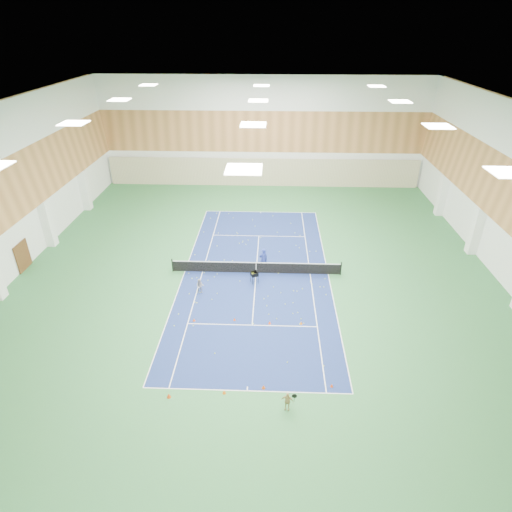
{
  "coord_description": "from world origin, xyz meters",
  "views": [
    {
      "loc": [
        1.1,
        -27.93,
        16.92
      ],
      "look_at": [
        0.03,
        -0.93,
        2.0
      ],
      "focal_mm": 30.0,
      "sensor_mm": 36.0,
      "label": 1
    }
  ],
  "objects_px": {
    "coach": "(263,259)",
    "child_apron": "(287,401)",
    "tennis_net": "(256,267)",
    "child_court": "(200,286)",
    "ball_cart": "(254,277)"
  },
  "relations": [
    {
      "from": "child_court",
      "to": "ball_cart",
      "type": "bearing_deg",
      "value": 16.23
    },
    {
      "from": "tennis_net",
      "to": "child_apron",
      "type": "height_order",
      "value": "tennis_net"
    },
    {
      "from": "coach",
      "to": "child_apron",
      "type": "relative_size",
      "value": 1.66
    },
    {
      "from": "tennis_net",
      "to": "coach",
      "type": "distance_m",
      "value": 0.88
    },
    {
      "from": "tennis_net",
      "to": "child_apron",
      "type": "relative_size",
      "value": 11.8
    },
    {
      "from": "child_apron",
      "to": "tennis_net",
      "type": "bearing_deg",
      "value": 110.57
    },
    {
      "from": "child_court",
      "to": "coach",
      "type": "bearing_deg",
      "value": 33.03
    },
    {
      "from": "tennis_net",
      "to": "child_court",
      "type": "height_order",
      "value": "child_court"
    },
    {
      "from": "tennis_net",
      "to": "ball_cart",
      "type": "xyz_separation_m",
      "value": [
        -0.08,
        -1.38,
        -0.09
      ]
    },
    {
      "from": "ball_cart",
      "to": "child_apron",
      "type": "bearing_deg",
      "value": -102.54
    },
    {
      "from": "coach",
      "to": "ball_cart",
      "type": "xyz_separation_m",
      "value": [
        -0.61,
        -1.98,
        -0.44
      ]
    },
    {
      "from": "coach",
      "to": "ball_cart",
      "type": "distance_m",
      "value": 2.12
    },
    {
      "from": "coach",
      "to": "child_apron",
      "type": "bearing_deg",
      "value": 72.99
    },
    {
      "from": "child_apron",
      "to": "ball_cart",
      "type": "height_order",
      "value": "child_apron"
    },
    {
      "from": "child_apron",
      "to": "ball_cart",
      "type": "xyz_separation_m",
      "value": [
        -2.12,
        11.59,
        -0.08
      ]
    }
  ]
}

